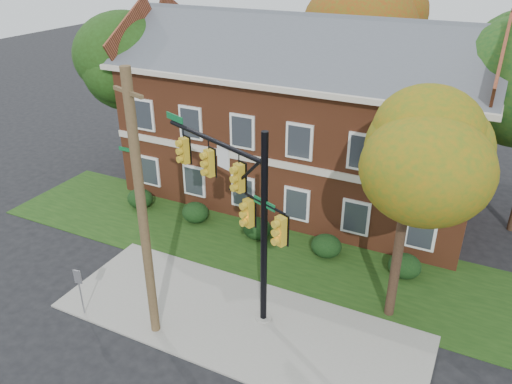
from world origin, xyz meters
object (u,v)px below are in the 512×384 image
at_px(apartment_building, 301,109).
at_px(hedge_far_left, 140,198).
at_px(hedge_left, 195,213).
at_px(sign_post, 79,285).
at_px(hedge_far_right, 405,266).
at_px(tree_far_rear, 373,15).
at_px(tree_near_right, 419,156).
at_px(tree_left_rear, 136,63).
at_px(hedge_center, 257,228).
at_px(traffic_signal, 238,198).
at_px(utility_pole, 142,214).
at_px(hedge_right, 326,246).

bearing_deg(apartment_building, hedge_far_left, -143.11).
xyz_separation_m(hedge_left, sign_post, (-0.00, -7.94, 0.88)).
relative_size(hedge_far_left, hedge_left, 1.00).
height_order(hedge_far_right, tree_far_rear, tree_far_rear).
bearing_deg(hedge_far_right, tree_near_right, -85.48).
height_order(tree_near_right, tree_left_rear, tree_left_rear).
height_order(tree_near_right, sign_post, tree_near_right).
xyz_separation_m(apartment_building, hedge_far_left, (-7.00, -5.25, -4.46)).
distance_m(hedge_center, tree_near_right, 9.90).
relative_size(hedge_left, tree_left_rear, 0.16).
distance_m(hedge_left, sign_post, 7.99).
bearing_deg(hedge_far_right, apartment_building, 143.11).
relative_size(hedge_far_right, tree_left_rear, 0.16).
bearing_deg(apartment_building, tree_near_right, -48.23).
xyz_separation_m(tree_near_right, tree_far_rear, (-5.88, 15.93, 2.17)).
relative_size(hedge_left, tree_near_right, 0.16).
bearing_deg(traffic_signal, utility_pole, -104.55).
bearing_deg(hedge_center, hedge_right, 0.00).
height_order(hedge_center, hedge_far_right, same).
bearing_deg(sign_post, tree_far_rear, 66.28).
bearing_deg(traffic_signal, tree_near_right, 40.30).
bearing_deg(apartment_building, hedge_left, -123.67).
relative_size(hedge_center, tree_left_rear, 0.16).
relative_size(hedge_far_right, traffic_signal, 0.18).
distance_m(hedge_far_right, tree_far_rear, 16.51).
bearing_deg(sign_post, hedge_far_left, 103.03).
bearing_deg(traffic_signal, hedge_right, 89.73).
xyz_separation_m(apartment_building, tree_left_rear, (-9.73, -1.12, 1.69)).
height_order(tree_left_rear, traffic_signal, tree_left_rear).
xyz_separation_m(hedge_far_left, hedge_center, (7.00, 0.00, 0.00)).
height_order(tree_left_rear, tree_far_rear, tree_far_rear).
relative_size(apartment_building, hedge_center, 13.43).
bearing_deg(hedge_center, hedge_far_left, 180.00).
distance_m(tree_left_rear, tree_far_rear, 14.40).
bearing_deg(tree_left_rear, hedge_left, -33.59).
bearing_deg(sign_post, tree_left_rear, 106.52).
relative_size(hedge_far_right, tree_far_rear, 0.12).
xyz_separation_m(apartment_building, tree_far_rear, (1.34, 7.84, 3.86)).
bearing_deg(traffic_signal, tree_left_rear, 164.19).
xyz_separation_m(apartment_building, hedge_left, (-3.50, -5.25, -4.46)).
relative_size(hedge_right, traffic_signal, 0.18).
xyz_separation_m(hedge_right, traffic_signal, (-1.94, -4.69, 4.18)).
bearing_deg(sign_post, apartment_building, 64.38).
xyz_separation_m(hedge_center, tree_left_rear, (-9.73, 4.14, 6.16)).
xyz_separation_m(apartment_building, tree_near_right, (7.22, -8.09, 1.68)).
bearing_deg(apartment_building, tree_far_rear, 80.29).
relative_size(tree_near_right, traffic_signal, 1.13).
bearing_deg(hedge_left, apartment_building, 56.33).
xyz_separation_m(hedge_right, hedge_far_right, (3.50, 0.00, 0.00)).
bearing_deg(tree_near_right, tree_far_rear, 110.27).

